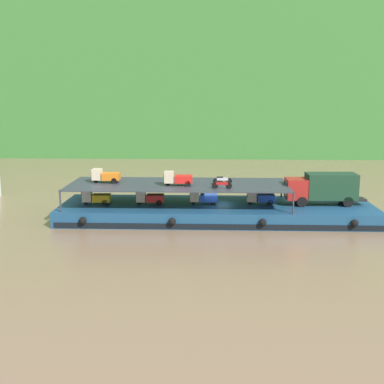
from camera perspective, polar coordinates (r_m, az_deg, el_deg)
name	(u,v)px	position (r m, az deg, el deg)	size (l,w,h in m)	color
ground_plane	(217,219)	(48.80, 2.88, -3.13)	(400.00, 400.00, 0.00)	#7F664C
hillside_far_bank	(214,55)	(107.18, 2.60, 15.64)	(130.28, 32.52, 35.65)	#387533
cargo_barge	(217,211)	(48.60, 2.89, -2.28)	(30.69, 8.98, 1.50)	navy
covered_lorry	(323,188)	(49.50, 15.00, 0.49)	(7.91, 2.48, 3.10)	maroon
cargo_rack	(178,185)	(48.15, -1.60, 0.87)	(21.49, 7.63, 2.00)	#2D333D
mini_truck_lower_stern	(96,197)	(49.15, -11.14, -0.61)	(2.79, 1.29, 1.38)	gold
mini_truck_lower_aft	(149,197)	(48.33, -4.98, -0.63)	(2.79, 1.29, 1.38)	red
mini_truck_lower_mid	(203,197)	(48.30, 1.32, -0.60)	(2.75, 1.21, 1.38)	#1E47B7
mini_truck_lower_fore	(260,197)	(48.73, 7.94, -0.60)	(2.74, 1.21, 1.38)	#1E47B7
mini_truck_upper_stern	(105,176)	(49.50, -10.04, 1.88)	(2.76, 1.24, 1.38)	orange
mini_truck_upper_mid	(178,178)	(47.23, -1.68, 1.59)	(2.78, 1.27, 1.38)	red
motorcycle_upper_port	(222,184)	(45.72, 3.48, 0.92)	(1.90, 0.55, 0.87)	black
motorcycle_upper_centre	(222,180)	(47.97, 3.53, 1.42)	(1.90, 0.55, 0.87)	black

